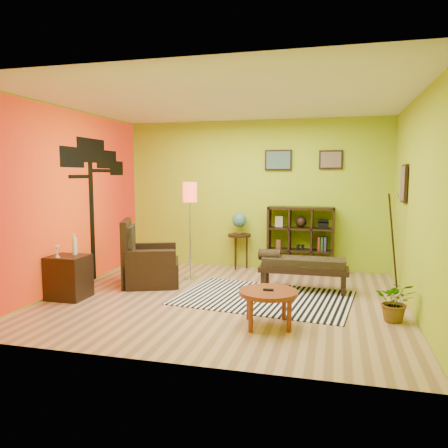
% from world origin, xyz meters
% --- Properties ---
extents(ground, '(5.00, 5.00, 0.00)m').
position_xyz_m(ground, '(0.00, 0.00, 0.00)').
color(ground, tan).
rests_on(ground, ground).
extents(room_shell, '(5.04, 4.54, 2.82)m').
position_xyz_m(room_shell, '(-0.09, 0.01, 1.80)').
color(room_shell, '#A5C920').
rests_on(room_shell, ground).
extents(zebra_rug, '(2.62, 1.93, 0.01)m').
position_xyz_m(zebra_rug, '(0.53, 0.15, 0.01)').
color(zebra_rug, white).
rests_on(zebra_rug, ground).
extents(coffee_table, '(0.69, 0.69, 0.45)m').
position_xyz_m(coffee_table, '(0.77, -0.98, 0.37)').
color(coffee_table, maroon).
rests_on(coffee_table, ground).
extents(armchair, '(1.12, 1.10, 1.06)m').
position_xyz_m(armchair, '(-1.44, 0.48, 0.32)').
color(armchair, black).
rests_on(armchair, ground).
extents(side_cabinet, '(0.53, 0.48, 0.94)m').
position_xyz_m(side_cabinet, '(-2.20, -0.55, 0.32)').
color(side_cabinet, black).
rests_on(side_cabinet, ground).
extents(floor_lamp, '(0.25, 0.25, 1.66)m').
position_xyz_m(floor_lamp, '(-0.88, 1.02, 1.34)').
color(floor_lamp, silver).
rests_on(floor_lamp, ground).
extents(globe_table, '(0.44, 0.44, 1.07)m').
position_xyz_m(globe_table, '(-0.25, 2.05, 0.81)').
color(globe_table, black).
rests_on(globe_table, ground).
extents(cube_shelf, '(1.20, 0.35, 1.20)m').
position_xyz_m(cube_shelf, '(0.91, 2.03, 0.60)').
color(cube_shelf, black).
rests_on(cube_shelf, ground).
extents(bench, '(1.37, 0.48, 0.62)m').
position_xyz_m(bench, '(1.02, 0.71, 0.40)').
color(bench, black).
rests_on(bench, ground).
extents(potted_plant, '(0.52, 0.57, 0.39)m').
position_xyz_m(potted_plant, '(2.24, -0.45, 0.20)').
color(potted_plant, '#26661E').
rests_on(potted_plant, ground).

